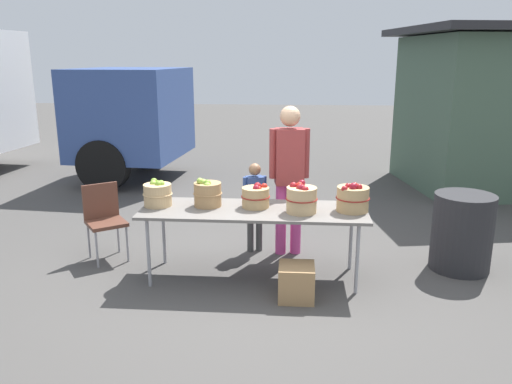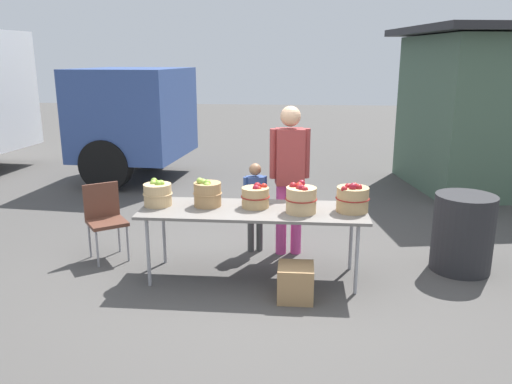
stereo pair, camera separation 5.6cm
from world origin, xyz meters
The scene contains 13 objects.
ground_plane centered at (0.00, 0.00, 0.00)m, with size 40.00×40.00×0.00m, color #474442.
market_table centered at (0.00, 0.00, 0.71)m, with size 2.30×0.76×0.75m.
apple_basket_green_0 centered at (-1.00, 0.05, 0.88)m, with size 0.31×0.31×0.28m.
apple_basket_green_1 centered at (-0.49, 0.07, 0.89)m, with size 0.30×0.30×0.30m.
apple_basket_red_0 centered at (0.02, 0.07, 0.86)m, with size 0.30×0.30×0.25m.
apple_basket_red_1 centered at (0.48, -0.07, 0.89)m, with size 0.32×0.32×0.31m.
apple_basket_red_2 centered at (0.99, 0.01, 0.88)m, with size 0.34×0.34×0.31m.
vendor_adult centered at (0.35, 0.72, 1.02)m, with size 0.45×0.27×1.73m.
child_customer centered at (-0.05, 0.76, 0.63)m, with size 0.27×0.20×1.07m.
food_kiosk centered at (3.98, 4.28, 1.38)m, with size 3.94×3.45×2.74m.
folding_chair centered at (-1.74, 0.40, 0.51)m, with size 0.56×0.56×0.86m.
trash_barrel centered at (2.22, 0.40, 0.42)m, with size 0.64×0.64×0.84m, color #262628.
produce_crate centered at (0.45, -0.46, 0.17)m, with size 0.34×0.34×0.34m, color #A87F51.
Camera 2 is at (0.47, -4.95, 2.25)m, focal length 35.78 mm.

